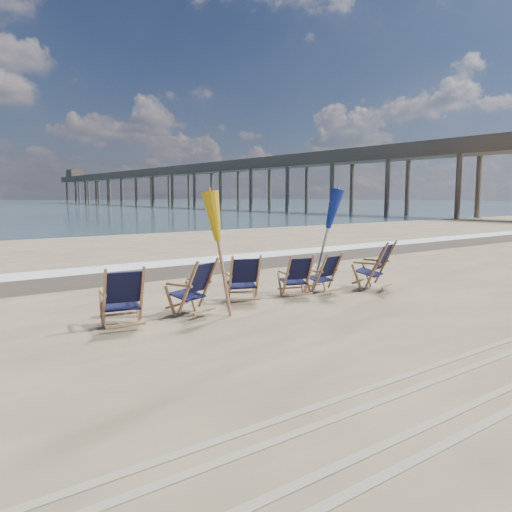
{
  "coord_description": "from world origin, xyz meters",
  "views": [
    {
      "loc": [
        -5.85,
        -5.62,
        2.09
      ],
      "look_at": [
        0.0,
        2.2,
        0.9
      ],
      "focal_mm": 35.0,
      "sensor_mm": 36.0,
      "label": 1
    }
  ],
  "objects_px": {
    "beach_chair_2": "(258,278)",
    "beach_chair_4": "(335,272)",
    "beach_chair_3": "(309,275)",
    "umbrella_yellow": "(221,222)",
    "beach_chair_1": "(209,285)",
    "umbrella_blue": "(324,212)",
    "beach_chair_0": "(142,296)",
    "fishing_pier": "(186,181)",
    "beach_chair_5": "(386,264)"
  },
  "relations": [
    {
      "from": "beach_chair_1",
      "to": "umbrella_yellow",
      "type": "relative_size",
      "value": 0.47
    },
    {
      "from": "beach_chair_3",
      "to": "fishing_pier",
      "type": "xyz_separation_m",
      "value": [
        36.89,
        72.16,
        4.2
      ]
    },
    {
      "from": "beach_chair_0",
      "to": "beach_chair_5",
      "type": "distance_m",
      "value": 5.84
    },
    {
      "from": "beach_chair_5",
      "to": "umbrella_blue",
      "type": "height_order",
      "value": "umbrella_blue"
    },
    {
      "from": "umbrella_blue",
      "to": "beach_chair_4",
      "type": "bearing_deg",
      "value": -50.18
    },
    {
      "from": "beach_chair_2",
      "to": "beach_chair_3",
      "type": "xyz_separation_m",
      "value": [
        1.18,
        -0.19,
        -0.03
      ]
    },
    {
      "from": "beach_chair_1",
      "to": "beach_chair_4",
      "type": "bearing_deg",
      "value": 157.62
    },
    {
      "from": "umbrella_yellow",
      "to": "umbrella_blue",
      "type": "xyz_separation_m",
      "value": [
        2.96,
        0.52,
        0.09
      ]
    },
    {
      "from": "beach_chair_2",
      "to": "beach_chair_4",
      "type": "height_order",
      "value": "beach_chair_2"
    },
    {
      "from": "beach_chair_0",
      "to": "fishing_pier",
      "type": "distance_m",
      "value": 83.12
    },
    {
      "from": "beach_chair_4",
      "to": "beach_chair_5",
      "type": "height_order",
      "value": "beach_chair_5"
    },
    {
      "from": "beach_chair_4",
      "to": "beach_chair_2",
      "type": "bearing_deg",
      "value": -10.02
    },
    {
      "from": "beach_chair_1",
      "to": "beach_chair_3",
      "type": "bearing_deg",
      "value": 156.94
    },
    {
      "from": "beach_chair_4",
      "to": "beach_chair_1",
      "type": "bearing_deg",
      "value": -5.56
    },
    {
      "from": "beach_chair_2",
      "to": "beach_chair_4",
      "type": "xyz_separation_m",
      "value": [
        1.96,
        -0.16,
        -0.04
      ]
    },
    {
      "from": "beach_chair_1",
      "to": "fishing_pier",
      "type": "distance_m",
      "value": 82.23
    },
    {
      "from": "beach_chair_3",
      "to": "beach_chair_5",
      "type": "relative_size",
      "value": 0.82
    },
    {
      "from": "beach_chair_1",
      "to": "umbrella_blue",
      "type": "height_order",
      "value": "umbrella_blue"
    },
    {
      "from": "beach_chair_0",
      "to": "umbrella_yellow",
      "type": "height_order",
      "value": "umbrella_yellow"
    },
    {
      "from": "beach_chair_5",
      "to": "umbrella_blue",
      "type": "distance_m",
      "value": 1.93
    },
    {
      "from": "beach_chair_1",
      "to": "umbrella_yellow",
      "type": "bearing_deg",
      "value": 77.49
    },
    {
      "from": "beach_chair_3",
      "to": "umbrella_blue",
      "type": "distance_m",
      "value": 1.43
    },
    {
      "from": "beach_chair_1",
      "to": "umbrella_yellow",
      "type": "height_order",
      "value": "umbrella_yellow"
    },
    {
      "from": "beach_chair_2",
      "to": "umbrella_blue",
      "type": "distance_m",
      "value": 2.19
    },
    {
      "from": "beach_chair_4",
      "to": "fishing_pier",
      "type": "relative_size",
      "value": 0.01
    },
    {
      "from": "beach_chair_5",
      "to": "beach_chair_3",
      "type": "bearing_deg",
      "value": -29.45
    },
    {
      "from": "beach_chair_3",
      "to": "beach_chair_4",
      "type": "relative_size",
      "value": 1.02
    },
    {
      "from": "beach_chair_3",
      "to": "umbrella_blue",
      "type": "relative_size",
      "value": 0.4
    },
    {
      "from": "fishing_pier",
      "to": "beach_chair_0",
      "type": "bearing_deg",
      "value": -119.33
    },
    {
      "from": "beach_chair_1",
      "to": "beach_chair_2",
      "type": "height_order",
      "value": "beach_chair_1"
    },
    {
      "from": "beach_chair_0",
      "to": "beach_chair_4",
      "type": "bearing_deg",
      "value": -165.13
    },
    {
      "from": "beach_chair_2",
      "to": "fishing_pier",
      "type": "relative_size",
      "value": 0.01
    },
    {
      "from": "beach_chair_3",
      "to": "umbrella_yellow",
      "type": "distance_m",
      "value": 2.64
    },
    {
      "from": "beach_chair_0",
      "to": "umbrella_blue",
      "type": "distance_m",
      "value": 4.58
    },
    {
      "from": "beach_chair_4",
      "to": "umbrella_yellow",
      "type": "distance_m",
      "value": 3.36
    },
    {
      "from": "beach_chair_1",
      "to": "beach_chair_0",
      "type": "bearing_deg",
      "value": -11.57
    },
    {
      "from": "beach_chair_5",
      "to": "umbrella_yellow",
      "type": "relative_size",
      "value": 0.51
    },
    {
      "from": "beach_chair_4",
      "to": "beach_chair_5",
      "type": "bearing_deg",
      "value": 160.51
    },
    {
      "from": "beach_chair_1",
      "to": "umbrella_blue",
      "type": "bearing_deg",
      "value": 161.39
    },
    {
      "from": "beach_chair_0",
      "to": "beach_chair_5",
      "type": "relative_size",
      "value": 0.92
    },
    {
      "from": "beach_chair_0",
      "to": "umbrella_yellow",
      "type": "relative_size",
      "value": 0.47
    },
    {
      "from": "beach_chair_3",
      "to": "beach_chair_4",
      "type": "distance_m",
      "value": 0.78
    },
    {
      "from": "umbrella_yellow",
      "to": "umbrella_blue",
      "type": "relative_size",
      "value": 0.96
    },
    {
      "from": "beach_chair_4",
      "to": "umbrella_yellow",
      "type": "relative_size",
      "value": 0.41
    },
    {
      "from": "beach_chair_5",
      "to": "umbrella_yellow",
      "type": "distance_m",
      "value": 4.53
    },
    {
      "from": "beach_chair_0",
      "to": "beach_chair_5",
      "type": "xyz_separation_m",
      "value": [
        5.84,
        -0.09,
        0.04
      ]
    },
    {
      "from": "beach_chair_2",
      "to": "beach_chair_5",
      "type": "height_order",
      "value": "beach_chair_5"
    },
    {
      "from": "beach_chair_4",
      "to": "umbrella_blue",
      "type": "bearing_deg",
      "value": -55.43
    },
    {
      "from": "beach_chair_0",
      "to": "fishing_pier",
      "type": "xyz_separation_m",
      "value": [
        40.67,
        72.37,
        4.14
      ]
    },
    {
      "from": "beach_chair_1",
      "to": "umbrella_blue",
      "type": "relative_size",
      "value": 0.45
    }
  ]
}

